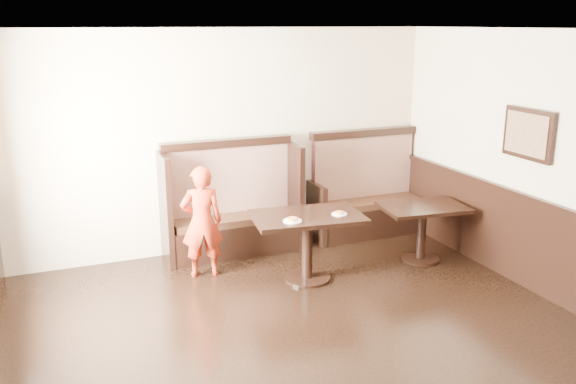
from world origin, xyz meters
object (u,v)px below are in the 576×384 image
table_neighbor (422,220)px  child (202,222)px  table_main (307,230)px  booth_main (231,213)px  booth_neighbor (366,200)px

table_neighbor → child: child is taller
child → table_neighbor: bearing=176.8°
table_main → child: child is taller
booth_main → child: bearing=-131.5°
booth_neighbor → table_neighbor: bearing=-83.1°
booth_main → table_main: booth_main is taller
booth_main → table_main: bearing=-65.7°
booth_main → table_neighbor: bearing=-28.9°
booth_main → booth_neighbor: 1.95m
booth_neighbor → child: (-2.49, -0.60, 0.18)m
booth_neighbor → table_neighbor: size_ratio=1.54×
table_main → table_neighbor: table_main is taller
booth_main → child: (-0.54, -0.60, 0.13)m
table_main → child: (-1.07, 0.57, 0.06)m
booth_main → booth_neighbor: bearing=-0.1°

